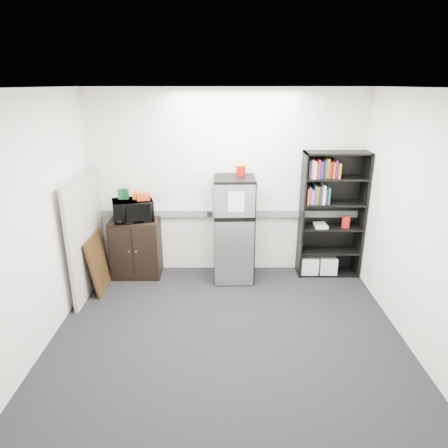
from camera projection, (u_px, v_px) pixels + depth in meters
name	position (u px, v px, depth m)	size (l,w,h in m)	color
floor	(227.00, 333.00, 4.63)	(4.00, 4.00, 0.00)	black
wall_back	(226.00, 184.00, 5.84)	(4.00, 0.02, 2.70)	white
wall_right	(418.00, 223.00, 4.19)	(0.02, 3.50, 2.70)	white
wall_left	(37.00, 223.00, 4.18)	(0.02, 3.50, 2.70)	white
ceiling	(228.00, 88.00, 3.74)	(4.00, 3.50, 0.02)	white
electrical_raceway	(226.00, 214.00, 5.96)	(3.92, 0.05, 0.10)	slate
wall_note	(202.00, 170.00, 5.76)	(0.14, 0.00, 0.10)	white
bookshelf	(330.00, 212.00, 5.79)	(0.90, 0.34, 1.85)	black
cubicle_partition	(86.00, 235.00, 5.38)	(0.06, 1.30, 1.62)	#9C958A
cabinet	(136.00, 248.00, 5.90)	(0.70, 0.47, 0.88)	black
microwave	(133.00, 210.00, 5.69)	(0.55, 0.37, 0.31)	black
snack_box_a	(121.00, 194.00, 5.65)	(0.07, 0.05, 0.15)	#175029
snack_box_b	(126.00, 194.00, 5.65)	(0.07, 0.05, 0.15)	#0C3719
snack_box_c	(135.00, 194.00, 5.65)	(0.07, 0.05, 0.14)	orange
snack_bag	(143.00, 197.00, 5.61)	(0.18, 0.10, 0.10)	red
refrigerator	(234.00, 229.00, 5.72)	(0.58, 0.61, 1.52)	black
coffee_can	(241.00, 169.00, 5.56)	(0.13, 0.13, 0.18)	#A20E07
framed_poster	(99.00, 263.00, 5.51)	(0.16, 0.62, 0.79)	black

